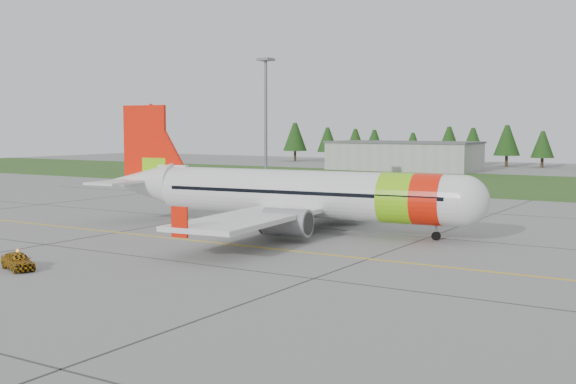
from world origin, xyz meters
The scene contains 9 objects.
ground centered at (0.00, 0.00, 0.00)m, with size 320.00×320.00×0.00m, color gray.
aircraft centered at (-1.96, 17.64, 3.37)m, with size 38.58×35.71×11.69m.
follow_me_car centered at (-8.23, -7.86, 1.75)m, with size 1.41×1.20×3.51m, color orange.
service_van centered at (-35.51, 54.25, 2.42)m, with size 1.68×1.59×4.83m, color silver.
grass_strip centered at (0.00, 82.00, 0.01)m, with size 320.00×50.00×0.03m, color #30561E.
taxi_guideline centered at (0.00, 8.00, 0.01)m, with size 120.00×0.25×0.02m, color gold.
hangar_west centered at (-30.00, 110.00, 3.00)m, with size 32.00×14.00×6.00m, color #A8A8A3.
floodlight_mast centered at (-32.00, 58.00, 10.00)m, with size 0.50×0.50×20.00m, color slate.
treeline centered at (0.00, 138.00, 5.00)m, with size 160.00×8.00×10.00m, color #1C3F14, non-canonical shape.
Camera 1 is at (32.06, -38.69, 9.47)m, focal length 45.00 mm.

